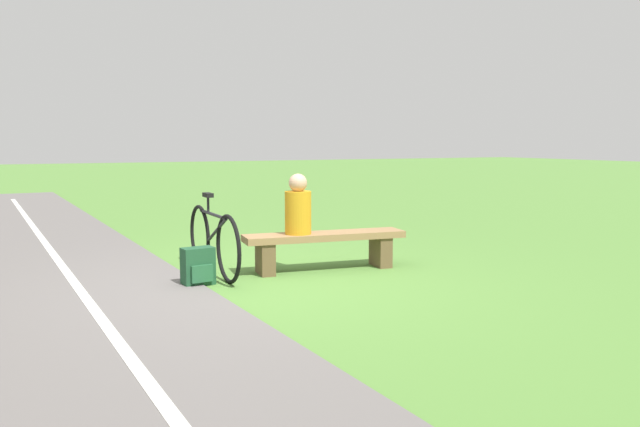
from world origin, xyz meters
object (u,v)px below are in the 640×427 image
Objects in this scene: bench at (325,244)px; bicycle at (213,240)px; backpack at (198,267)px; person_seated at (298,208)px.

bench is 1.31m from bicycle.
bench is at bearing -176.12° from backpack.
bench is 2.80× the size of person_seated.
person_seated is at bearing -173.22° from backpack.
bench is at bearing -180.00° from person_seated.
backpack is at bearing 13.94° from person_seated.
bench is 0.55m from person_seated.
bench is 1.07× the size of bicycle.
bicycle is at bearing -9.09° from bench.
backpack is at bearing -33.67° from bicycle.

